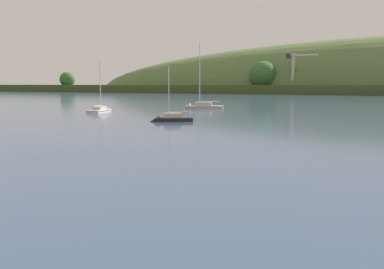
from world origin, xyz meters
The scene contains 4 objects.
dockside_crane centered at (-58.98, 219.34, 10.57)m, with size 16.04×4.50×21.27m.
sailboat_midwater_white centered at (-27.41, 78.46, 0.19)m, with size 9.12×6.41×14.97m.
sailboat_far_left centered at (-36.41, 58.64, 0.22)m, with size 4.56×7.03×10.70m.
sailboat_outer_reach centered at (-13.92, 49.51, 0.15)m, with size 5.77×5.00×8.55m.
Camera 1 is at (21.84, 1.29, 5.21)m, focal length 40.27 mm.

